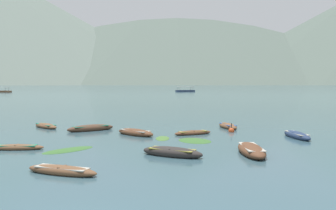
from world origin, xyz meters
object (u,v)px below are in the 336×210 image
at_px(rowboat_1, 61,171).
at_px(rowboat_10, 134,133).
at_px(rowboat_3, 89,128).
at_px(rowboat_9, 191,133).
at_px(rowboat_8, 250,150).
at_px(rowboat_2, 171,152).
at_px(rowboat_5, 44,126).
at_px(rowboat_6, 226,126).
at_px(ferry_1, 184,91).
at_px(rowboat_0, 15,147).
at_px(rowboat_4, 295,135).
at_px(mooring_buoy, 230,131).

relative_size(rowboat_1, rowboat_10, 1.02).
height_order(rowboat_3, rowboat_9, rowboat_3).
distance_m(rowboat_8, rowboat_10, 10.42).
height_order(rowboat_2, rowboat_5, rowboat_2).
xyz_separation_m(rowboat_6, ferry_1, (2.69, 133.17, 0.27)).
bearing_deg(rowboat_2, rowboat_0, 168.68).
bearing_deg(rowboat_6, rowboat_3, -171.68).
xyz_separation_m(rowboat_4, rowboat_10, (-12.22, 1.42, 0.00)).
bearing_deg(ferry_1, rowboat_10, -94.46).
bearing_deg(rowboat_2, rowboat_1, -142.34).
bearing_deg(mooring_buoy, rowboat_1, -126.95).
height_order(rowboat_8, rowboat_9, rowboat_8).
bearing_deg(rowboat_5, rowboat_6, -0.79).
xyz_separation_m(rowboat_9, rowboat_10, (-4.55, -0.28, 0.06)).
bearing_deg(rowboat_0, rowboat_6, 34.81).
relative_size(rowboat_8, rowboat_9, 1.25).
xyz_separation_m(rowboat_6, rowboat_10, (-8.03, -4.27, 0.01)).
xyz_separation_m(rowboat_1, rowboat_2, (5.01, 3.87, 0.05)).
height_order(rowboat_0, rowboat_6, rowboat_6).
height_order(rowboat_3, mooring_buoy, mooring_buoy).
relative_size(rowboat_3, ferry_1, 0.44).
height_order(rowboat_0, rowboat_3, rowboat_3).
bearing_deg(rowboat_2, rowboat_9, 77.93).
xyz_separation_m(rowboat_3, rowboat_5, (-4.57, 2.00, -0.05)).
bearing_deg(rowboat_9, ferry_1, 87.43).
height_order(ferry_1, mooring_buoy, ferry_1).
distance_m(rowboat_8, ferry_1, 144.83).
distance_m(rowboat_5, rowboat_6, 16.68).
distance_m(rowboat_1, ferry_1, 149.79).
distance_m(rowboat_9, rowboat_10, 4.56).
bearing_deg(mooring_buoy, rowboat_4, -34.94).
bearing_deg(rowboat_3, rowboat_4, -13.53).
distance_m(rowboat_5, ferry_1, 134.35).
bearing_deg(rowboat_1, rowboat_3, 97.46).
relative_size(rowboat_6, rowboat_8, 0.87).
bearing_deg(rowboat_0, rowboat_9, 29.05).
relative_size(rowboat_0, rowboat_10, 0.91).
xyz_separation_m(rowboat_1, rowboat_10, (2.21, 11.79, 0.04)).
xyz_separation_m(rowboat_4, ferry_1, (-1.51, 138.87, 0.26)).
bearing_deg(rowboat_8, ferry_1, 88.69).
relative_size(rowboat_3, mooring_buoy, 4.58).
xyz_separation_m(ferry_1, mooring_buoy, (-2.84, -135.83, -0.34)).
xyz_separation_m(rowboat_4, mooring_buoy, (-4.35, 3.04, -0.08)).
bearing_deg(rowboat_0, ferry_1, 83.06).
bearing_deg(rowboat_3, rowboat_0, -107.44).
height_order(rowboat_1, ferry_1, ferry_1).
height_order(rowboat_9, mooring_buoy, mooring_buoy).
height_order(rowboat_1, rowboat_3, rowboat_3).
height_order(rowboat_8, rowboat_10, rowboat_8).
distance_m(rowboat_6, rowboat_9, 5.29).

